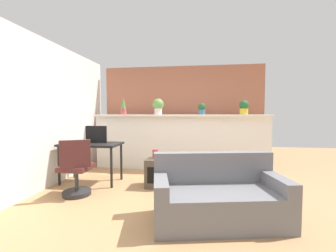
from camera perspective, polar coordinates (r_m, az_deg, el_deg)
ground_plane at (r=3.45m, az=-0.16°, el=-19.14°), size 12.00×12.00×0.00m
divider_wall at (r=5.22m, az=3.00°, el=-4.35°), size 4.00×0.16×1.25m
plant_shelf at (r=5.14m, az=2.98°, el=2.72°), size 4.00×0.34×0.04m
brick_wall_behind at (r=5.77m, az=3.54°, el=2.63°), size 4.00×0.10×2.50m
side_wall_left at (r=4.47m, az=-29.25°, el=2.67°), size 0.12×4.40×2.60m
potted_plant_0 at (r=5.39m, az=-11.23°, el=4.92°), size 0.13×0.13×0.41m
potted_plant_1 at (r=5.19m, az=-2.51°, el=5.18°), size 0.26×0.26×0.36m
potted_plant_2 at (r=5.09m, az=8.54°, el=4.42°), size 0.16×0.16×0.26m
potted_plant_3 at (r=5.23m, az=18.70°, el=4.56°), size 0.21×0.21×0.31m
desk at (r=4.50m, az=-18.93°, el=-5.19°), size 1.10×0.60×0.75m
tv_monitor at (r=4.52m, az=-17.76°, el=-2.01°), size 0.42×0.04×0.32m
office_chair at (r=3.89m, az=-22.26°, el=-10.76°), size 0.52×0.52×0.91m
side_cube_shelf at (r=4.12m, az=-2.69°, el=-11.71°), size 0.40×0.41×0.50m
vase_on_shelf at (r=4.10m, az=-3.26°, el=-7.05°), size 0.10×0.10×0.16m
couch at (r=2.95m, az=12.53°, el=-17.30°), size 1.68×1.05×0.80m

